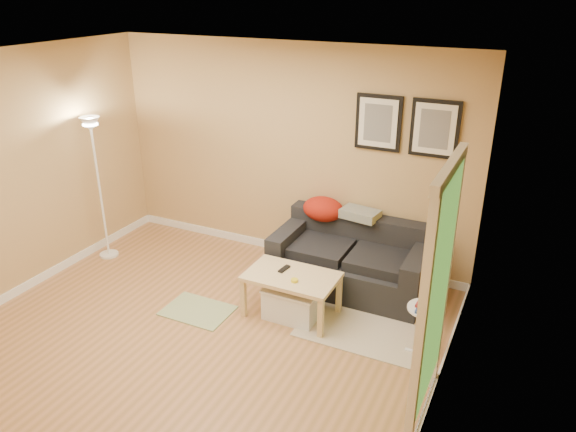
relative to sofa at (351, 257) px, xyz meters
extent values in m
plane|color=#B1774C|center=(-1.00, -1.53, -0.38)|extent=(4.50, 4.50, 0.00)
plane|color=white|center=(-1.00, -1.53, 2.23)|extent=(4.50, 4.50, 0.00)
plane|color=tan|center=(-1.00, 0.47, 0.92)|extent=(4.50, 0.00, 4.50)
plane|color=tan|center=(-3.25, -1.53, 0.92)|extent=(0.00, 4.00, 4.00)
plane|color=tan|center=(1.25, -1.53, 0.92)|extent=(0.00, 4.00, 4.00)
cube|color=white|center=(-1.00, 0.46, -0.33)|extent=(4.50, 0.02, 0.10)
cube|color=white|center=(-3.24, -1.53, -0.33)|extent=(0.02, 4.00, 0.10)
cube|color=white|center=(1.24, -1.53, -0.33)|extent=(0.02, 4.00, 0.10)
cube|color=beige|center=(0.42, -0.72, -0.37)|extent=(1.25, 0.85, 0.01)
cube|color=#668C4C|center=(-1.26, -1.18, -0.37)|extent=(0.70, 0.50, 0.01)
cube|color=black|center=(-0.47, -0.73, 0.10)|extent=(0.07, 0.17, 0.02)
cylinder|color=yellow|center=(-0.27, -0.90, 0.10)|extent=(0.07, 0.07, 0.03)
camera|label=1|loc=(1.72, -5.16, 2.82)|focal=34.13mm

